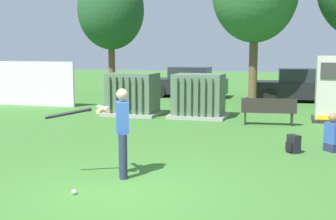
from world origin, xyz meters
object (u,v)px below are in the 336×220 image
object	(u,v)px
transformer_west	(133,95)
batter	(120,127)
park_bench	(269,109)
seated_spectator	(335,136)
backpack	(293,144)
parked_car_left_of_center	(298,86)
sports_ball	(74,192)
parked_car_leftmost	(188,83)
transformer_mid_west	(199,96)

from	to	relation	value
transformer_west	batter	world-z (taller)	batter
transformer_west	park_bench	size ratio (longest dim) A/B	1.15
seated_spectator	backpack	xyz separation A→B (m)	(-0.99, -0.47, -0.16)
batter	parked_car_left_of_center	distance (m)	15.00
park_bench	sports_ball	bearing A→B (deg)	-108.26
batter	parked_car_leftmost	xyz separation A→B (m)	(-2.38, 15.29, -0.22)
park_bench	backpack	world-z (taller)	park_bench
backpack	transformer_mid_west	bearing A→B (deg)	124.36
transformer_west	transformer_mid_west	bearing A→B (deg)	2.04
transformer_mid_west	park_bench	xyz separation A→B (m)	(2.64, -1.17, -0.25)
sports_ball	backpack	bearing A→B (deg)	50.62
transformer_west	parked_car_left_of_center	size ratio (longest dim) A/B	0.49
transformer_mid_west	parked_car_leftmost	world-z (taller)	same
backpack	parked_car_left_of_center	distance (m)	11.57
transformer_mid_west	sports_ball	xyz separation A→B (m)	(-0.10, -9.49, -0.74)
transformer_west	sports_ball	bearing A→B (deg)	-75.10
transformer_mid_west	parked_car_left_of_center	bearing A→B (deg)	61.13
sports_ball	parked_car_left_of_center	world-z (taller)	parked_car_left_of_center
backpack	parked_car_left_of_center	bearing A→B (deg)	89.68
transformer_mid_west	transformer_west	bearing A→B (deg)	-177.96
backpack	parked_car_leftmost	size ratio (longest dim) A/B	0.10
seated_spectator	park_bench	bearing A→B (deg)	118.01
parked_car_left_of_center	seated_spectator	bearing A→B (deg)	-85.22
park_bench	seated_spectator	xyz separation A→B (m)	(1.84, -3.46, -0.16)
transformer_mid_west	parked_car_leftmost	xyz separation A→B (m)	(-2.17, 7.13, -0.04)
transformer_west	transformer_mid_west	xyz separation A→B (m)	(2.60, 0.09, 0.00)
sports_ball	parked_car_left_of_center	distance (m)	16.37
park_bench	batter	bearing A→B (deg)	-109.15
sports_ball	parked_car_leftmost	size ratio (longest dim) A/B	0.02
transformer_west	backpack	size ratio (longest dim) A/B	4.77
parked_car_leftmost	transformer_west	bearing A→B (deg)	-93.44
sports_ball	parked_car_leftmost	bearing A→B (deg)	97.09
sports_ball	transformer_west	bearing A→B (deg)	104.90
transformer_west	backpack	xyz separation A→B (m)	(6.09, -5.02, -0.57)
seated_spectator	parked_car_leftmost	bearing A→B (deg)	119.48
batter	parked_car_leftmost	bearing A→B (deg)	98.84
sports_ball	transformer_mid_west	bearing A→B (deg)	89.39
transformer_mid_west	parked_car_left_of_center	distance (m)	7.37
backpack	parked_car_leftmost	distance (m)	13.49
sports_ball	backpack	distance (m)	5.67
backpack	park_bench	bearing A→B (deg)	102.20
park_bench	parked_car_left_of_center	xyz separation A→B (m)	(0.91, 7.62, 0.22)
park_bench	parked_car_left_of_center	distance (m)	7.68
transformer_west	seated_spectator	distance (m)	8.42
batter	backpack	xyz separation A→B (m)	(3.28, 3.06, -0.76)
seated_spectator	parked_car_leftmost	distance (m)	13.52
transformer_west	parked_car_left_of_center	distance (m)	8.98
seated_spectator	transformer_west	bearing A→B (deg)	147.33
parked_car_leftmost	backpack	bearing A→B (deg)	-65.18
parked_car_leftmost	parked_car_left_of_center	distance (m)	5.76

